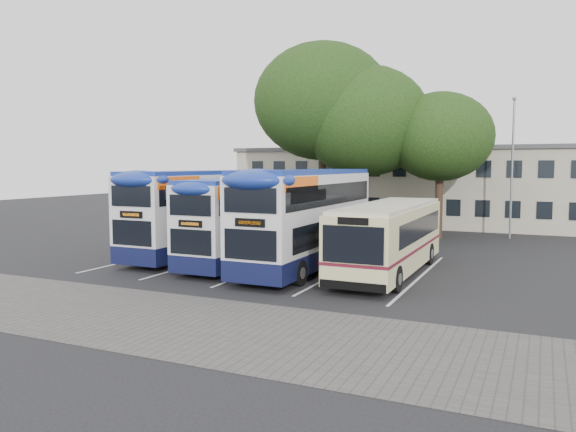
# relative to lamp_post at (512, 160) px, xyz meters

# --- Properties ---
(ground) EXTENTS (120.00, 120.00, 0.00)m
(ground) POSITION_rel_lamp_post_xyz_m (-6.00, -19.97, -5.08)
(ground) COLOR black
(ground) RESTS_ON ground
(paving_strip) EXTENTS (40.00, 6.00, 0.01)m
(paving_strip) POSITION_rel_lamp_post_xyz_m (-8.00, -24.97, -5.08)
(paving_strip) COLOR #595654
(paving_strip) RESTS_ON ground
(bay_lines) EXTENTS (14.12, 11.00, 0.01)m
(bay_lines) POSITION_rel_lamp_post_xyz_m (-9.75, -14.97, -5.08)
(bay_lines) COLOR silver
(bay_lines) RESTS_ON ground
(depot_building) EXTENTS (32.40, 8.40, 6.20)m
(depot_building) POSITION_rel_lamp_post_xyz_m (-6.00, 7.02, -1.93)
(depot_building) COLOR #B4AA91
(depot_building) RESTS_ON ground
(lamp_post) EXTENTS (0.25, 1.05, 9.06)m
(lamp_post) POSITION_rel_lamp_post_xyz_m (0.00, 0.00, 0.00)
(lamp_post) COLOR gray
(lamp_post) RESTS_ON ground
(tree_left) EXTENTS (9.48, 9.48, 13.15)m
(tree_left) POSITION_rel_lamp_post_xyz_m (-12.15, -2.24, 4.03)
(tree_left) COLOR black
(tree_left) RESTS_ON ground
(tree_mid) EXTENTS (8.72, 8.72, 11.41)m
(tree_mid) POSITION_rel_lamp_post_xyz_m (-9.18, -2.10, 2.60)
(tree_mid) COLOR black
(tree_mid) RESTS_ON ground
(tree_right) EXTENTS (6.72, 6.72, 9.45)m
(tree_right) POSITION_rel_lamp_post_xyz_m (-4.26, -1.71, 1.49)
(tree_right) COLOR black
(tree_right) RESTS_ON ground
(bus_dd_left) EXTENTS (2.61, 10.75, 4.48)m
(bus_dd_left) POSITION_rel_lamp_post_xyz_m (-14.60, -13.87, -2.62)
(bus_dd_left) COLOR #0F1338
(bus_dd_left) RESTS_ON ground
(bus_dd_mid) EXTENTS (2.41, 9.92, 4.13)m
(bus_dd_mid) POSITION_rel_lamp_post_xyz_m (-11.11, -14.84, -2.81)
(bus_dd_mid) COLOR #0F1338
(bus_dd_mid) RESTS_ON ground
(bus_dd_right) EXTENTS (2.66, 10.95, 4.56)m
(bus_dd_right) POSITION_rel_lamp_post_xyz_m (-7.94, -15.08, -2.57)
(bus_dd_right) COLOR #0F1338
(bus_dd_right) RESTS_ON ground
(bus_single) EXTENTS (2.63, 10.35, 3.09)m
(bus_single) POSITION_rel_lamp_post_xyz_m (-4.17, -14.66, -3.34)
(bus_single) COLOR beige
(bus_single) RESTS_ON ground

